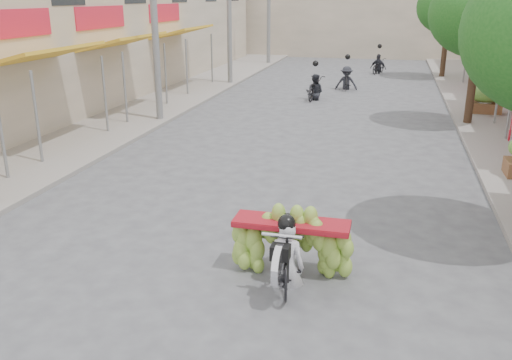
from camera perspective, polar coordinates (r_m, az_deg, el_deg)
The scene contains 16 objects.
ground at distance 7.86m, azimuth -8.67°, elevation -15.03°, with size 120.00×120.00×0.00m, color #57585D.
sidewalk_left at distance 23.50m, azimuth -10.73°, elevation 7.95°, with size 4.00×60.00×0.12m, color gray.
sidewalk_right at distance 21.85m, azimuth 25.20°, elevation 5.69°, with size 4.00×60.00×0.12m, color gray.
shophouse_row_left at distance 24.80m, azimuth -23.06°, elevation 14.24°, with size 9.77×40.00×6.00m.
far_building at distance 44.07m, azimuth 10.96°, elevation 17.37°, with size 20.00×6.00×7.00m, color #BCAC95.
utility_pole_mid at distance 19.71m, azimuth -10.73°, elevation 17.55°, with size 0.60×0.24×8.00m.
utility_pole_far at distance 28.16m, azimuth -2.86°, elevation 18.12°, with size 0.60×0.24×8.00m.
utility_pole_back at distance 36.88m, azimuth 1.36°, elevation 18.29°, with size 0.60×0.24×8.00m.
street_tree_mid at distance 20.18m, azimuth 22.61°, elevation 15.83°, with size 3.40×3.40×5.25m.
street_tree_far at distance 32.11m, azimuth 19.67°, elevation 16.76°, with size 3.40×3.40×5.25m.
produce_crate_far at distance 22.56m, azimuth 22.98°, elevation 8.05°, with size 1.20×0.88×1.16m.
banana_motorbike at distance 8.64m, azimuth 3.46°, elevation -6.41°, with size 2.20×1.91×2.00m.
pedestrian at distance 22.49m, azimuth 23.11°, elevation 8.78°, with size 0.95×0.66×1.78m.
bg_motorbike_a at distance 24.25m, azimuth 6.21°, elevation 10.10°, with size 0.87×1.81×1.95m.
bg_motorbike_b at distance 27.12m, azimuth 9.54°, elevation 11.11°, with size 1.10×1.76×1.95m.
bg_motorbike_c at distance 33.36m, azimuth 12.80°, elevation 12.27°, with size 1.10×1.62×1.95m.
Camera 1 is at (2.66, -5.98, 4.35)m, focal length 38.00 mm.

